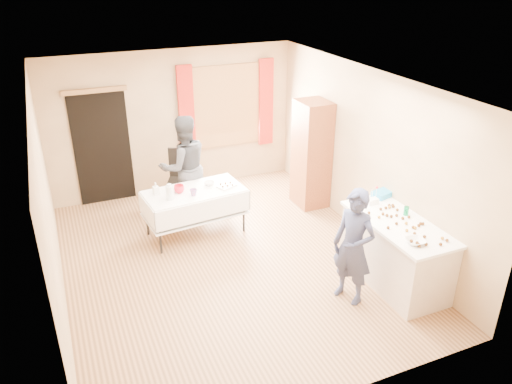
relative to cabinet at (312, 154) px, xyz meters
name	(u,v)px	position (x,y,z in m)	size (l,w,h in m)	color
floor	(228,261)	(-1.99, -1.20, -0.94)	(4.50, 5.50, 0.02)	#9E7047
ceiling	(223,82)	(-1.99, -1.20, 1.68)	(4.50, 5.50, 0.02)	white
wall_back	(174,122)	(-1.99, 1.56, 0.37)	(4.50, 0.02, 2.60)	tan
wall_front	(332,295)	(-1.99, -3.96, 0.37)	(4.50, 0.02, 2.60)	tan
wall_left	(47,209)	(-4.25, -1.20, 0.37)	(0.02, 5.50, 2.60)	tan
wall_right	(367,155)	(0.27, -1.20, 0.37)	(0.02, 5.50, 2.60)	tan
window_frame	(226,106)	(-0.99, 1.52, 0.57)	(1.32, 0.06, 1.52)	olive
window_pane	(227,106)	(-0.99, 1.50, 0.57)	(1.20, 0.02, 1.40)	white
curtain_left	(186,112)	(-1.77, 1.47, 0.57)	(0.28, 0.06, 1.65)	#B12219
curtain_right	(266,102)	(-0.21, 1.47, 0.57)	(0.28, 0.06, 1.65)	#B12219
doorway	(102,148)	(-3.29, 1.53, 0.07)	(0.95, 0.04, 2.00)	black
door_lintel	(94,91)	(-3.29, 1.50, 1.09)	(1.05, 0.06, 0.08)	olive
cabinet	(312,154)	(0.00, 0.00, 0.00)	(0.50, 0.60, 1.87)	brown
counter	(395,252)	(-0.10, -2.53, -0.48)	(0.77, 1.62, 0.91)	beige
party_table	(195,208)	(-2.18, -0.24, -0.49)	(1.61, 0.94, 0.75)	black
chair	(181,188)	(-2.11, 0.87, -0.63)	(0.54, 0.54, 1.00)	black
girl	(353,247)	(-0.85, -2.63, -0.17)	(0.56, 0.66, 1.53)	#222647
woman	(184,167)	(-2.13, 0.45, -0.06)	(0.90, 0.72, 1.75)	black
soda_can	(406,211)	(0.10, -2.41, 0.04)	(0.07, 0.07, 0.12)	#0A7C41
mixing_bowl	(415,241)	(-0.27, -3.04, 0.00)	(0.27, 0.27, 0.06)	white
foam_block	(372,201)	(-0.12, -1.96, 0.02)	(0.15, 0.10, 0.08)	white
blue_basket	(383,194)	(0.16, -1.81, 0.02)	(0.30, 0.20, 0.08)	#1C87C7
pitcher	(170,193)	(-2.59, -0.40, -0.07)	(0.11, 0.11, 0.22)	silver
cup_red	(179,189)	(-2.41, -0.22, -0.12)	(0.16, 0.16, 0.12)	red
cup_rainbow	(193,192)	(-2.24, -0.41, -0.13)	(0.13, 0.13, 0.10)	red
small_bowl	(209,183)	(-1.90, -0.13, -0.16)	(0.17, 0.17, 0.05)	white
pastry_tray	(227,186)	(-1.67, -0.30, -0.17)	(0.28, 0.20, 0.02)	white
bottle	(156,189)	(-2.75, -0.14, -0.09)	(0.09, 0.09, 0.19)	white
cake_balls	(405,223)	(-0.09, -2.63, 0.00)	(0.51, 1.12, 0.04)	#3F2314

